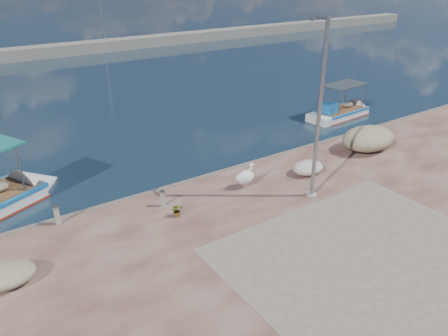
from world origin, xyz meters
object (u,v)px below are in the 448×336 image
Objects in this scene: pelican at (246,177)px; lamp_post at (318,119)px; bollard_near at (163,198)px; boat_right at (340,114)px.

lamp_post is at bearing -47.64° from pelican.
pelican is at bearing 130.78° from lamp_post.
lamp_post reaches higher than pelican.
bollard_near is at bearing 154.00° from lamp_post.
lamp_post reaches higher than boat_right.
boat_right is at bearing 36.68° from lamp_post.
lamp_post is (1.79, -2.08, 2.79)m from pelican.
lamp_post is at bearing -147.36° from boat_right.
boat_right reaches higher than bollard_near.
bollard_near is at bearing 172.77° from pelican.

